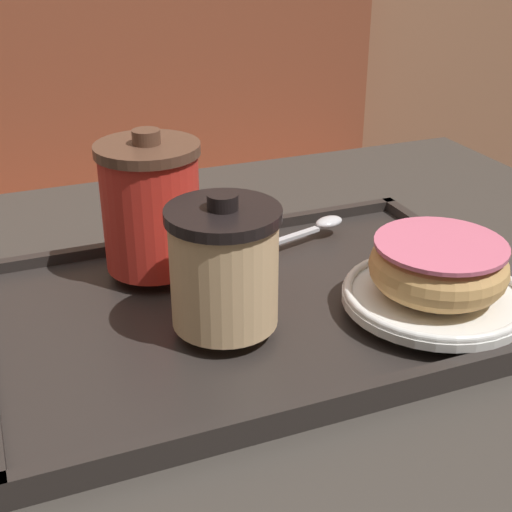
{
  "coord_description": "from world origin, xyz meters",
  "views": [
    {
      "loc": [
        -0.18,
        -0.56,
        1.09
      ],
      "look_at": [
        0.03,
        -0.02,
        0.8
      ],
      "focal_mm": 50.0,
      "sensor_mm": 36.0,
      "label": 1
    }
  ],
  "objects_px": {
    "coffee_cup_front": "(224,266)",
    "donut_chocolate_glazed": "(438,266)",
    "spoon": "(311,229)",
    "coffee_cup_rear": "(151,205)"
  },
  "relations": [
    {
      "from": "coffee_cup_front",
      "to": "spoon",
      "type": "xyz_separation_m",
      "value": [
        0.15,
        0.14,
        -0.05
      ]
    },
    {
      "from": "coffee_cup_front",
      "to": "coffee_cup_rear",
      "type": "distance_m",
      "value": 0.13
    },
    {
      "from": "donut_chocolate_glazed",
      "to": "spoon",
      "type": "distance_m",
      "value": 0.19
    },
    {
      "from": "spoon",
      "to": "donut_chocolate_glazed",
      "type": "bearing_deg",
      "value": -94.19
    },
    {
      "from": "coffee_cup_rear",
      "to": "spoon",
      "type": "bearing_deg",
      "value": 3.8
    },
    {
      "from": "coffee_cup_rear",
      "to": "coffee_cup_front",
      "type": "bearing_deg",
      "value": -77.35
    },
    {
      "from": "donut_chocolate_glazed",
      "to": "spoon",
      "type": "xyz_separation_m",
      "value": [
        -0.04,
        0.18,
        -0.03
      ]
    },
    {
      "from": "donut_chocolate_glazed",
      "to": "coffee_cup_front",
      "type": "bearing_deg",
      "value": 168.1
    },
    {
      "from": "coffee_cup_rear",
      "to": "spoon",
      "type": "relative_size",
      "value": 0.86
    },
    {
      "from": "coffee_cup_front",
      "to": "donut_chocolate_glazed",
      "type": "height_order",
      "value": "coffee_cup_front"
    }
  ]
}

